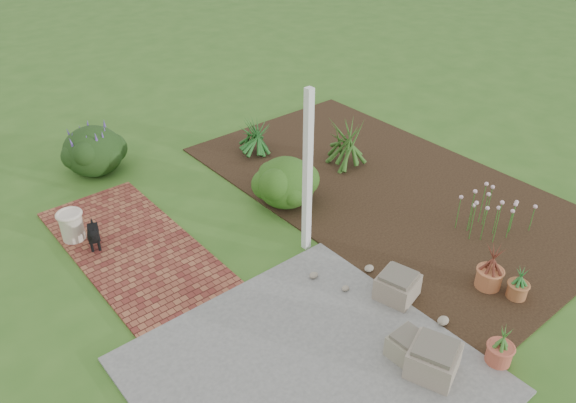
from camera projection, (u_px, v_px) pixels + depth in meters
ground at (295, 258)px, 8.14m from camera, size 80.00×80.00×0.00m
concrete_patio at (310, 375)px, 6.32m from camera, size 3.50×3.50×0.04m
brick_path at (132, 246)px, 8.35m from camera, size 1.60×3.50×0.04m
garden_bed at (386, 187)px, 9.80m from camera, size 4.00×7.00×0.03m
veranda_post at (308, 174)px, 7.69m from camera, size 0.10×0.10×2.50m
stone_trough_near at (433, 361)px, 6.25m from camera, size 0.67×0.67×0.34m
stone_trough_mid at (409, 347)px, 6.46m from camera, size 0.42×0.42×0.27m
stone_trough_far at (397, 287)px, 7.32m from camera, size 0.58×0.58×0.32m
black_dog at (93, 234)px, 8.15m from camera, size 0.27×0.48×0.43m
cream_ceramic_urn at (72, 226)px, 8.37m from camera, size 0.44×0.44×0.45m
evergreen_shrub at (286, 181)px, 9.12m from camera, size 1.30×1.30×0.83m
agapanthus_clump_back at (346, 140)px, 10.18m from camera, size 1.46×1.46×1.01m
agapanthus_clump_front at (255, 134)px, 10.63m from camera, size 1.12×1.12×0.81m
pink_flower_patch at (499, 213)px, 8.42m from camera, size 1.17×1.17×0.73m
terracotta_pot_bronze at (489, 278)px, 7.51m from camera, size 0.45×0.45×0.27m
terracotta_pot_small_left at (517, 290)px, 7.35m from camera, size 0.31×0.31×0.22m
terracotta_pot_small_right at (499, 354)px, 6.41m from camera, size 0.32×0.32×0.25m
purple_flowering_bush at (93, 150)px, 10.05m from camera, size 1.28×1.28×0.90m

